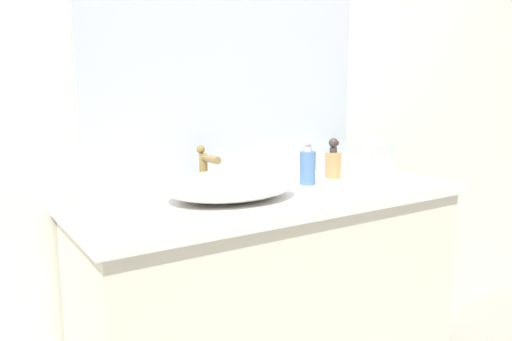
% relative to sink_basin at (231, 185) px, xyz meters
% --- Properties ---
extents(bathroom_wall_rear, '(6.00, 0.06, 2.60)m').
position_rel_sink_basin_xyz_m(bathroom_wall_rear, '(0.19, 0.32, 0.38)').
color(bathroom_wall_rear, silver).
rests_on(bathroom_wall_rear, ground).
extents(vanity_counter, '(1.30, 0.52, 0.88)m').
position_rel_sink_basin_xyz_m(vanity_counter, '(0.18, 0.02, -0.48)').
color(vanity_counter, beige).
rests_on(vanity_counter, ground).
extents(wall_mirror_panel, '(1.10, 0.01, 1.17)m').
position_rel_sink_basin_xyz_m(wall_mirror_panel, '(0.18, 0.28, 0.54)').
color(wall_mirror_panel, '#B2BCC6').
rests_on(wall_mirror_panel, vanity_counter).
extents(sink_basin, '(0.42, 0.31, 0.09)m').
position_rel_sink_basin_xyz_m(sink_basin, '(0.00, 0.00, 0.00)').
color(sink_basin, silver).
rests_on(sink_basin, vanity_counter).
extents(faucet, '(0.03, 0.13, 0.15)m').
position_rel_sink_basin_xyz_m(faucet, '(0.00, 0.17, 0.04)').
color(faucet, brown).
rests_on(faucet, vanity_counter).
extents(soap_dispenser, '(0.06, 0.06, 0.15)m').
position_rel_sink_basin_xyz_m(soap_dispenser, '(0.51, 0.11, 0.02)').
color(soap_dispenser, '#AE804C').
rests_on(soap_dispenser, vanity_counter).
extents(lotion_bottle, '(0.06, 0.06, 0.17)m').
position_rel_sink_basin_xyz_m(lotion_bottle, '(0.34, 0.06, 0.03)').
color(lotion_bottle, teal).
rests_on(lotion_bottle, vanity_counter).
extents(tissue_box, '(0.14, 0.14, 0.16)m').
position_rel_sink_basin_xyz_m(tissue_box, '(0.68, 0.09, 0.03)').
color(tissue_box, '#ABCEB3').
rests_on(tissue_box, vanity_counter).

